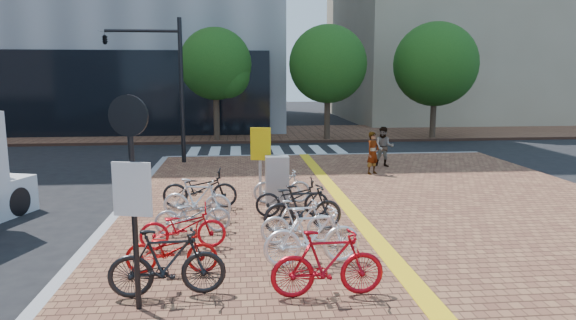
{
  "coord_description": "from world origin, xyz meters",
  "views": [
    {
      "loc": [
        -0.9,
        -10.2,
        3.62
      ],
      "look_at": [
        0.48,
        3.7,
        1.3
      ],
      "focal_mm": 32.0,
      "sensor_mm": 36.0,
      "label": 1
    }
  ],
  "objects": [
    {
      "name": "ground",
      "position": [
        0.0,
        0.0,
        0.0
      ],
      "size": [
        120.0,
        120.0,
        0.0
      ],
      "primitive_type": "plane",
      "color": "black",
      "rests_on": "ground"
    },
    {
      "name": "kerb_north",
      "position": [
        3.0,
        12.0,
        0.08
      ],
      "size": [
        14.0,
        0.25,
        0.15
      ],
      "primitive_type": "cube",
      "color": "gray",
      "rests_on": "ground"
    },
    {
      "name": "far_sidewalk",
      "position": [
        0.0,
        21.0,
        0.07
      ],
      "size": [
        70.0,
        8.0,
        0.15
      ],
      "primitive_type": "cube",
      "color": "brown",
      "rests_on": "ground"
    },
    {
      "name": "building_beige",
      "position": [
        18.0,
        32.0,
        9.0
      ],
      "size": [
        20.0,
        18.0,
        18.0
      ],
      "primitive_type": "cube",
      "color": "gray",
      "rests_on": "ground"
    },
    {
      "name": "crosswalk",
      "position": [
        0.5,
        14.0,
        0.01
      ],
      "size": [
        7.5,
        4.0,
        0.01
      ],
      "color": "silver",
      "rests_on": "ground"
    },
    {
      "name": "street_trees",
      "position": [
        5.04,
        17.45,
        4.1
      ],
      "size": [
        16.2,
        4.6,
        6.35
      ],
      "color": "#38281E",
      "rests_on": "far_sidewalk"
    },
    {
      "name": "bike_0",
      "position": [
        -2.04,
        -2.35,
        0.7
      ],
      "size": [
        1.86,
        0.62,
        1.1
      ],
      "primitive_type": "imported",
      "rotation": [
        0.0,
        0.0,
        1.63
      ],
      "color": "black",
      "rests_on": "sidewalk"
    },
    {
      "name": "bike_1",
      "position": [
        -2.09,
        -1.38,
        0.58
      ],
      "size": [
        1.66,
        0.66,
        0.85
      ],
      "primitive_type": "imported",
      "rotation": [
        0.0,
        0.0,
        1.51
      ],
      "color": "#BA0E0D",
      "rests_on": "sidewalk"
    },
    {
      "name": "bike_2",
      "position": [
        -2.03,
        -0.08,
        0.6
      ],
      "size": [
        1.76,
        0.73,
        0.9
      ],
      "primitive_type": "imported",
      "rotation": [
        0.0,
        0.0,
        1.65
      ],
      "color": "red",
      "rests_on": "sidewalk"
    },
    {
      "name": "bike_3",
      "position": [
        -1.91,
        0.91,
        0.59
      ],
      "size": [
        1.72,
        0.8,
        0.87
      ],
      "primitive_type": "imported",
      "rotation": [
        0.0,
        0.0,
        1.71
      ],
      "color": "#A4A4A9",
      "rests_on": "sidewalk"
    },
    {
      "name": "bike_4",
      "position": [
        -1.9,
        1.99,
        0.66
      ],
      "size": [
        1.75,
        0.8,
        1.01
      ],
      "primitive_type": "imported",
      "rotation": [
        0.0,
        0.0,
        1.37
      ],
      "color": "silver",
      "rests_on": "sidewalk"
    },
    {
      "name": "bike_5",
      "position": [
        -1.91,
        3.16,
        0.66
      ],
      "size": [
        1.98,
        0.77,
        1.02
      ],
      "primitive_type": "imported",
      "rotation": [
        0.0,
        0.0,
        1.52
      ],
      "color": "black",
      "rests_on": "sidewalk"
    },
    {
      "name": "bike_6",
      "position": [
        0.48,
        -2.61,
        0.69
      ],
      "size": [
        1.83,
        0.57,
        1.09
      ],
      "primitive_type": "imported",
      "rotation": [
        0.0,
        0.0,
        1.6
      ],
      "color": "#A60B17",
      "rests_on": "sidewalk"
    },
    {
      "name": "bike_7",
      "position": [
        0.44,
        -1.24,
        0.7
      ],
      "size": [
        1.89,
        0.76,
        1.1
      ],
      "primitive_type": "imported",
      "rotation": [
        0.0,
        0.0,
        1.7
      ],
      "color": "white",
      "rests_on": "sidewalk"
    },
    {
      "name": "bike_8",
      "position": [
        0.32,
        -0.03,
        0.62
      ],
      "size": [
        1.59,
        0.51,
        0.95
      ],
      "primitive_type": "imported",
      "rotation": [
        0.0,
        0.0,
        1.61
      ],
      "color": "silver",
      "rests_on": "sidewalk"
    },
    {
      "name": "bike_9",
      "position": [
        0.52,
        0.78,
        0.69
      ],
      "size": [
        1.86,
        0.79,
        1.09
      ],
      "primitive_type": "imported",
      "rotation": [
        0.0,
        0.0,
        1.73
      ],
      "color": "black",
      "rests_on": "sidewalk"
    },
    {
      "name": "bike_10",
      "position": [
        0.42,
        2.05,
        0.63
      ],
      "size": [
        1.84,
        0.7,
        0.96
      ],
      "primitive_type": "imported",
      "rotation": [
        0.0,
        0.0,
        1.54
      ],
      "color": "black",
      "rests_on": "sidewalk"
    },
    {
      "name": "bike_11",
      "position": [
        0.28,
        3.42,
        0.62
      ],
      "size": [
        1.57,
        0.46,
        0.94
      ],
      "primitive_type": "imported",
      "rotation": [
        0.0,
        0.0,
        1.56
      ],
      "color": "#B0B0B5",
      "rests_on": "sidewalk"
    },
    {
      "name": "pedestrian_a",
      "position": [
        3.85,
        7.31,
        0.9
      ],
      "size": [
        0.65,
        0.61,
        1.49
      ],
      "primitive_type": "imported",
      "rotation": [
        0.0,
        0.0,
        0.63
      ],
      "color": "gray",
      "rests_on": "sidewalk"
    },
    {
      "name": "pedestrian_b",
      "position": [
        4.64,
        8.68,
        0.92
      ],
      "size": [
        0.88,
        0.77,
        1.53
      ],
      "primitive_type": "imported",
      "rotation": [
        0.0,
        0.0,
        -0.3
      ],
      "color": "#535869",
      "rests_on": "sidewalk"
    },
    {
      "name": "utility_box",
      "position": [
        0.13,
        3.22,
        0.82
      ],
      "size": [
        0.62,
        0.46,
        1.34
      ],
      "primitive_type": "cube",
      "rotation": [
        0.0,
        0.0,
        0.01
      ],
      "color": "#A9A9AE",
      "rests_on": "sidewalk"
    },
    {
      "name": "yellow_sign",
      "position": [
        -0.3,
        3.63,
        1.58
      ],
      "size": [
        0.55,
        0.22,
        2.07
      ],
      "color": "#B7B7BC",
      "rests_on": "sidewalk"
    },
    {
      "name": "notice_sign",
      "position": [
        -2.42,
        -2.8,
        2.17
      ],
      "size": [
        0.58,
        0.21,
        3.2
      ],
      "color": "black",
      "rests_on": "sidewalk"
    },
    {
      "name": "traffic_light_pole",
      "position": [
        -4.37,
        10.49,
        4.06
      ],
      "size": [
        3.04,
        1.17,
        5.66
      ],
      "color": "black",
      "rests_on": "sidewalk"
    }
  ]
}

